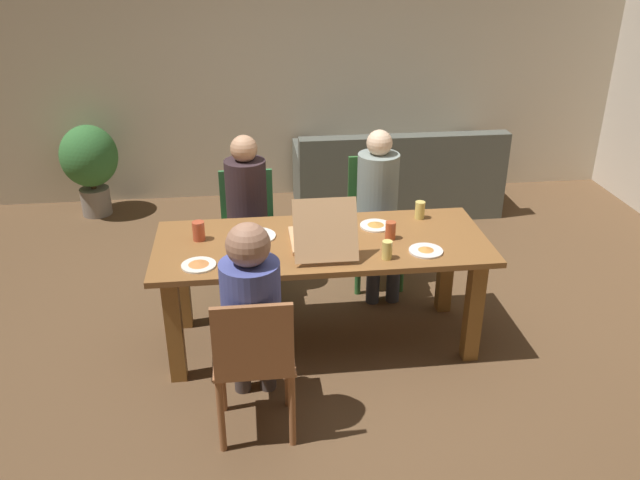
{
  "coord_description": "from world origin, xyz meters",
  "views": [
    {
      "loc": [
        -0.45,
        -3.73,
        2.57
      ],
      "look_at": [
        0.0,
        0.1,
        0.72
      ],
      "focal_mm": 36.73,
      "sensor_mm": 36.0,
      "label": 1
    }
  ],
  "objects_px": {
    "drinking_glass_1": "(199,231)",
    "drinking_glass_3": "(390,230)",
    "person_1": "(251,308)",
    "pizza_box_0": "(321,237)",
    "potted_plant": "(90,161)",
    "chair_0": "(248,228)",
    "dining_table": "(322,259)",
    "person_2": "(379,200)",
    "plate_1": "(256,236)",
    "chair_1": "(254,360)",
    "plate_0": "(376,225)",
    "person_0": "(247,207)",
    "drinking_glass_2": "(420,210)",
    "couch": "(395,180)",
    "drinking_glass_0": "(387,250)",
    "plate_3": "(199,264)",
    "plate_2": "(426,250)",
    "chair_2": "(374,217)"
  },
  "relations": [
    {
      "from": "drinking_glass_3",
      "to": "person_2",
      "type": "bearing_deg",
      "value": 83.9
    },
    {
      "from": "plate_0",
      "to": "drinking_glass_1",
      "type": "relative_size",
      "value": 1.68
    },
    {
      "from": "chair_1",
      "to": "plate_0",
      "type": "relative_size",
      "value": 4.3
    },
    {
      "from": "person_0",
      "to": "drinking_glass_1",
      "type": "bearing_deg",
      "value": -117.12
    },
    {
      "from": "drinking_glass_2",
      "to": "drinking_glass_3",
      "type": "height_order",
      "value": "drinking_glass_2"
    },
    {
      "from": "person_0",
      "to": "drinking_glass_0",
      "type": "relative_size",
      "value": 10.71
    },
    {
      "from": "dining_table",
      "to": "drinking_glass_1",
      "type": "height_order",
      "value": "drinking_glass_1"
    },
    {
      "from": "chair_1",
      "to": "drinking_glass_0",
      "type": "height_order",
      "value": "chair_1"
    },
    {
      "from": "drinking_glass_0",
      "to": "drinking_glass_2",
      "type": "distance_m",
      "value": 0.67
    },
    {
      "from": "chair_2",
      "to": "plate_1",
      "type": "height_order",
      "value": "chair_2"
    },
    {
      "from": "person_1",
      "to": "chair_2",
      "type": "xyz_separation_m",
      "value": [
        0.99,
        1.63,
        -0.23
      ]
    },
    {
      "from": "person_2",
      "to": "chair_0",
      "type": "bearing_deg",
      "value": 172.31
    },
    {
      "from": "person_1",
      "to": "pizza_box_0",
      "type": "bearing_deg",
      "value": 56.81
    },
    {
      "from": "dining_table",
      "to": "chair_2",
      "type": "distance_m",
      "value": 1.03
    },
    {
      "from": "potted_plant",
      "to": "chair_1",
      "type": "bearing_deg",
      "value": -66.13
    },
    {
      "from": "person_1",
      "to": "drinking_glass_2",
      "type": "xyz_separation_m",
      "value": [
        1.17,
        1.02,
        0.08
      ]
    },
    {
      "from": "drinking_glass_0",
      "to": "potted_plant",
      "type": "xyz_separation_m",
      "value": [
        -2.3,
        2.73,
        -0.27
      ]
    },
    {
      "from": "chair_0",
      "to": "pizza_box_0",
      "type": "xyz_separation_m",
      "value": [
        0.46,
        -0.91,
        0.32
      ]
    },
    {
      "from": "person_2",
      "to": "couch",
      "type": "relative_size",
      "value": 0.63
    },
    {
      "from": "drinking_glass_1",
      "to": "drinking_glass_3",
      "type": "xyz_separation_m",
      "value": [
        1.22,
        -0.13,
        -0.0
      ]
    },
    {
      "from": "plate_1",
      "to": "drinking_glass_1",
      "type": "distance_m",
      "value": 0.37
    },
    {
      "from": "chair_0",
      "to": "person_1",
      "type": "bearing_deg",
      "value": -90.0
    },
    {
      "from": "plate_3",
      "to": "potted_plant",
      "type": "relative_size",
      "value": 0.23
    },
    {
      "from": "drinking_glass_2",
      "to": "plate_0",
      "type": "bearing_deg",
      "value": -162.84
    },
    {
      "from": "person_0",
      "to": "drinking_glass_3",
      "type": "height_order",
      "value": "person_0"
    },
    {
      "from": "dining_table",
      "to": "person_2",
      "type": "distance_m",
      "value": 0.9
    },
    {
      "from": "chair_2",
      "to": "plate_3",
      "type": "height_order",
      "value": "chair_2"
    },
    {
      "from": "person_1",
      "to": "drinking_glass_2",
      "type": "distance_m",
      "value": 1.56
    },
    {
      "from": "chair_1",
      "to": "person_2",
      "type": "distance_m",
      "value": 1.9
    },
    {
      "from": "chair_0",
      "to": "plate_3",
      "type": "distance_m",
      "value": 1.19
    },
    {
      "from": "drinking_glass_3",
      "to": "plate_0",
      "type": "bearing_deg",
      "value": 105.69
    },
    {
      "from": "chair_0",
      "to": "plate_3",
      "type": "bearing_deg",
      "value": -104.93
    },
    {
      "from": "pizza_box_0",
      "to": "drinking_glass_3",
      "type": "relative_size",
      "value": 4.69
    },
    {
      "from": "plate_1",
      "to": "chair_2",
      "type": "bearing_deg",
      "value": 39.65
    },
    {
      "from": "drinking_glass_1",
      "to": "potted_plant",
      "type": "height_order",
      "value": "potted_plant"
    },
    {
      "from": "person_0",
      "to": "couch",
      "type": "relative_size",
      "value": 0.63
    },
    {
      "from": "drinking_glass_1",
      "to": "couch",
      "type": "relative_size",
      "value": 0.06
    },
    {
      "from": "chair_0",
      "to": "drinking_glass_0",
      "type": "height_order",
      "value": "chair_0"
    },
    {
      "from": "drinking_glass_3",
      "to": "pizza_box_0",
      "type": "bearing_deg",
      "value": -176.36
    },
    {
      "from": "person_2",
      "to": "plate_0",
      "type": "relative_size",
      "value": 5.89
    },
    {
      "from": "chair_1",
      "to": "drinking_glass_2",
      "type": "xyz_separation_m",
      "value": [
        1.17,
        1.17,
        0.3
      ]
    },
    {
      "from": "dining_table",
      "to": "potted_plant",
      "type": "bearing_deg",
      "value": 128.48
    },
    {
      "from": "person_2",
      "to": "plate_1",
      "type": "bearing_deg",
      "value": -146.45
    },
    {
      "from": "person_1",
      "to": "drinking_glass_1",
      "type": "relative_size",
      "value": 10.08
    },
    {
      "from": "couch",
      "to": "plate_3",
      "type": "bearing_deg",
      "value": -125.29
    },
    {
      "from": "chair_0",
      "to": "chair_2",
      "type": "height_order",
      "value": "chair_2"
    },
    {
      "from": "chair_0",
      "to": "drinking_glass_1",
      "type": "xyz_separation_m",
      "value": [
        -0.31,
        -0.75,
        0.34
      ]
    },
    {
      "from": "chair_0",
      "to": "plate_2",
      "type": "xyz_separation_m",
      "value": [
        1.08,
        -1.09,
        0.28
      ]
    },
    {
      "from": "pizza_box_0",
      "to": "drinking_glass_2",
      "type": "relative_size",
      "value": 4.49
    },
    {
      "from": "chair_2",
      "to": "plate_0",
      "type": "bearing_deg",
      "value": -100.85
    }
  ]
}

